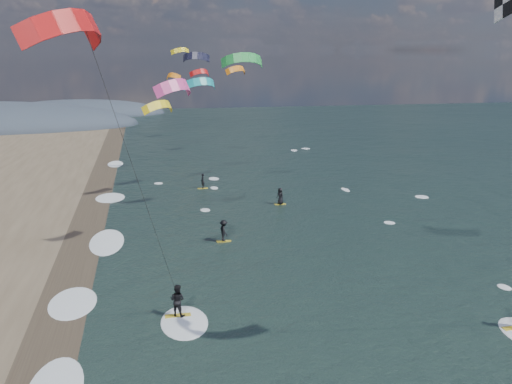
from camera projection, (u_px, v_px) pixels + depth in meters
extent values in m
cube|color=#382D23|center=(50.00, 346.00, 28.79)|extent=(3.00, 240.00, 0.00)
ellipsoid|color=#3D4756|center=(78.00, 115.00, 131.70)|extent=(40.00, 18.00, 7.00)
cube|color=gold|center=(178.00, 316.00, 31.97)|extent=(1.44, 0.44, 0.07)
imported|color=black|center=(177.00, 300.00, 31.74)|extent=(1.12, 1.05, 1.83)
ellipsoid|color=white|center=(184.00, 322.00, 31.27)|extent=(2.60, 4.20, 0.12)
cylinder|color=black|center=(138.00, 183.00, 26.74)|extent=(0.02, 0.02, 15.93)
cube|color=gold|center=(224.00, 241.00, 44.45)|extent=(1.10, 0.35, 0.05)
imported|color=black|center=(224.00, 231.00, 44.24)|extent=(0.87, 1.21, 1.70)
cube|color=gold|center=(280.00, 204.00, 55.16)|extent=(1.10, 0.35, 0.05)
imported|color=black|center=(280.00, 196.00, 54.96)|extent=(0.86, 0.94, 1.61)
cube|color=gold|center=(203.00, 188.00, 61.50)|extent=(1.10, 0.35, 0.05)
imported|color=black|center=(203.00, 181.00, 61.30)|extent=(0.45, 0.62, 1.58)
ellipsoid|color=white|center=(84.00, 302.00, 33.78)|extent=(2.40, 5.40, 0.11)
ellipsoid|color=white|center=(98.00, 242.00, 44.26)|extent=(2.40, 5.40, 0.11)
ellipsoid|color=white|center=(108.00, 198.00, 57.59)|extent=(2.40, 5.40, 0.11)
ellipsoid|color=white|center=(116.00, 164.00, 74.73)|extent=(2.40, 5.40, 0.11)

